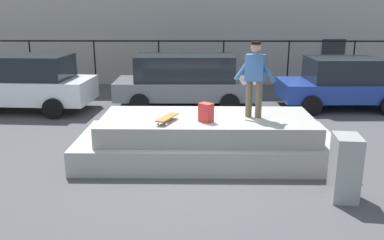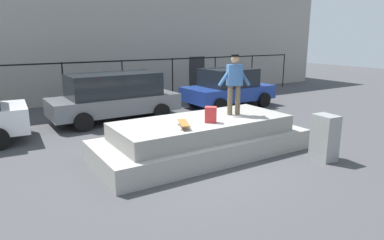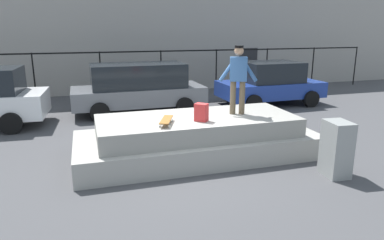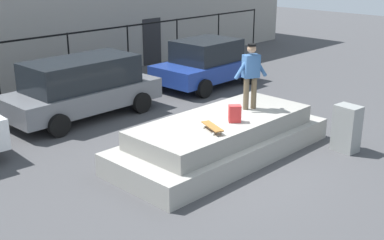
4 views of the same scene
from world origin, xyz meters
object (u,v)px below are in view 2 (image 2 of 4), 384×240
(backpack, at_px, (211,115))
(car_grey_hatchback_mid, at_px, (114,96))
(car_blue_sedan_far, at_px, (228,87))
(skateboarder, at_px, (234,81))
(utility_box, at_px, (325,138))
(skateboard, at_px, (184,123))

(backpack, height_order, car_grey_hatchback_mid, car_grey_hatchback_mid)
(car_blue_sedan_far, bearing_deg, skateboarder, -126.71)
(skateboarder, height_order, utility_box, skateboarder)
(backpack, bearing_deg, skateboard, -135.20)
(backpack, relative_size, utility_box, 0.34)
(car_blue_sedan_far, bearing_deg, skateboard, -136.10)
(utility_box, bearing_deg, car_blue_sedan_far, 77.43)
(skateboard, bearing_deg, car_grey_hatchback_mid, 87.78)
(skateboard, bearing_deg, skateboarder, 13.13)
(skateboarder, bearing_deg, skateboard, -166.87)
(car_grey_hatchback_mid, xyz_separation_m, utility_box, (3.04, -6.96, -0.35))
(skateboarder, height_order, car_blue_sedan_far, skateboarder)
(skateboarder, xyz_separation_m, car_grey_hatchback_mid, (-1.67, 4.98, -0.98))
(backpack, bearing_deg, utility_box, 8.35)
(utility_box, bearing_deg, skateboard, 160.07)
(backpack, height_order, utility_box, backpack)
(skateboard, xyz_separation_m, car_grey_hatchback_mid, (0.21, 5.41, -0.13))
(car_blue_sedan_far, xyz_separation_m, utility_box, (-2.24, -6.83, -0.28))
(skateboarder, relative_size, utility_box, 1.40)
(car_blue_sedan_far, bearing_deg, utility_box, -108.16)
(skateboarder, xyz_separation_m, backpack, (-1.05, -0.39, -0.74))
(skateboarder, xyz_separation_m, skateboard, (-1.88, -0.44, -0.85))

